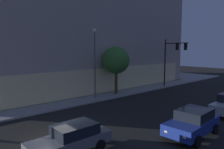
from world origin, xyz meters
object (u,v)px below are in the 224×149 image
at_px(car_grey, 71,138).
at_px(modern_building, 68,30).
at_px(street_lamp_sidewalk, 95,55).
at_px(traffic_light_far_corner, 173,54).
at_px(car_blue, 192,122).
at_px(sidewalk_tree, 116,60).

bearing_deg(car_grey, modern_building, 59.35).
relative_size(street_lamp_sidewalk, car_grey, 1.68).
bearing_deg(traffic_light_far_corner, car_blue, -143.27).
distance_m(modern_building, car_grey, 27.32).
distance_m(sidewalk_tree, car_grey, 15.57).
bearing_deg(modern_building, street_lamp_sidewalk, -109.11).
bearing_deg(street_lamp_sidewalk, traffic_light_far_corner, -8.84).
relative_size(traffic_light_far_corner, car_blue, 1.55).
xyz_separation_m(traffic_light_far_corner, street_lamp_sidewalk, (-12.55, 1.95, 0.13)).
height_order(car_grey, car_blue, car_blue).
height_order(street_lamp_sidewalk, car_grey, street_lamp_sidewalk).
relative_size(modern_building, sidewalk_tree, 5.57).
xyz_separation_m(car_grey, car_blue, (7.09, -3.33, 0.11)).
height_order(modern_building, traffic_light_far_corner, modern_building).
distance_m(traffic_light_far_corner, street_lamp_sidewalk, 12.70).
height_order(street_lamp_sidewalk, sidewalk_tree, street_lamp_sidewalk).
xyz_separation_m(street_lamp_sidewalk, car_blue, (-1.64, -12.53, -4.14)).
bearing_deg(modern_building, car_grey, -120.65).
xyz_separation_m(modern_building, traffic_light_far_corner, (7.95, -15.23, -3.85)).
bearing_deg(car_blue, modern_building, 76.42).
distance_m(modern_building, street_lamp_sidewalk, 14.54).
bearing_deg(street_lamp_sidewalk, modern_building, 70.89).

